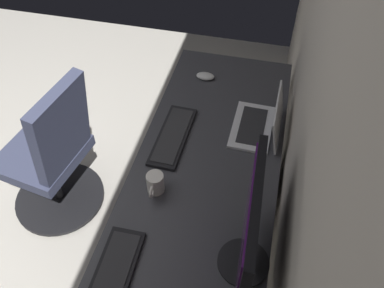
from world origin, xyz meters
TOP-DOWN VIEW (x-y plane):
  - wall_back at (0.00, 2.00)m, footprint 4.43×0.10m
  - desk at (-0.04, 1.59)m, footprint 1.93×0.68m
  - drawer_pedestal at (-0.21, 1.62)m, footprint 0.40×0.51m
  - monitor_primary at (0.32, 1.83)m, footprint 0.50×0.20m
  - laptop_leftmost at (-0.42, 1.81)m, footprint 0.34×0.24m
  - keyboard_main at (-0.26, 1.39)m, footprint 0.42×0.15m
  - keyboard_spare at (0.50, 1.36)m, footprint 0.42×0.15m
  - mouse_main at (-0.76, 1.45)m, footprint 0.06×0.10m
  - coffee_mug at (0.07, 1.40)m, footprint 0.12×0.08m
  - office_chair at (-0.19, 0.70)m, footprint 0.56×0.58m

SIDE VIEW (x-z plane):
  - drawer_pedestal at x=-0.21m, z-range 0.00..0.69m
  - office_chair at x=-0.19m, z-range -0.03..0.94m
  - desk at x=-0.04m, z-range 0.29..1.02m
  - keyboard_main at x=-0.26m, z-range 0.73..0.75m
  - keyboard_spare at x=0.50m, z-range 0.73..0.75m
  - mouse_main at x=-0.76m, z-range 0.73..0.76m
  - laptop_leftmost at x=-0.42m, z-range 0.68..0.88m
  - coffee_mug at x=0.07m, z-range 0.73..0.83m
  - monitor_primary at x=0.32m, z-range 0.76..1.22m
  - wall_back at x=0.00m, z-range 0.00..2.60m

